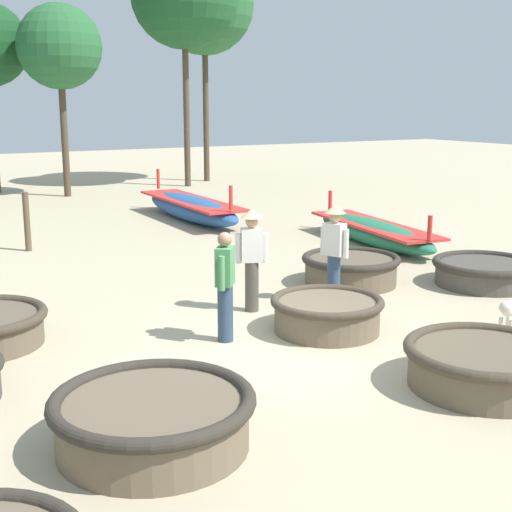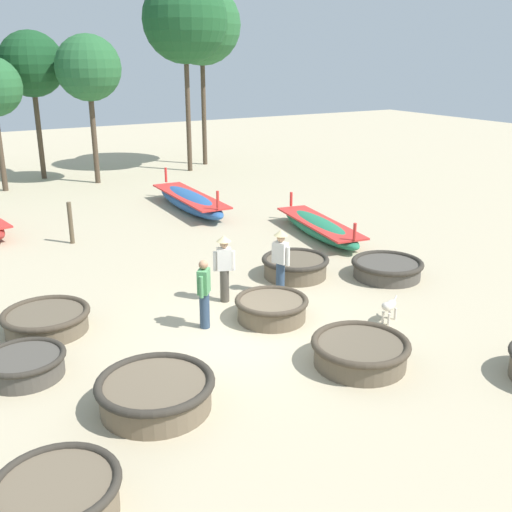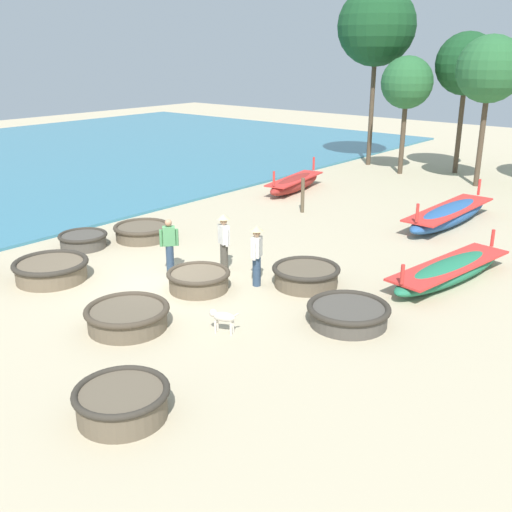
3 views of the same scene
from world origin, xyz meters
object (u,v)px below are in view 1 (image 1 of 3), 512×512
(fisherman_crouching, at_px, (225,284))
(tree_leftmost, at_px, (204,5))
(coracle_tilted, at_px, (153,418))
(long_boat_white_hull, at_px, (373,232))
(fisherman_standing_right, at_px, (334,247))
(coracle_center, at_px, (327,313))
(coracle_nearest, at_px, (485,364))
(coracle_far_right, at_px, (351,268))
(long_boat_blue_hull, at_px, (191,208))
(fisherman_by_coracle, at_px, (252,253))
(dog, at_px, (509,310))
(coracle_upturned, at_px, (485,271))
(tree_right_mid, at_px, (59,47))
(mooring_post_inland, at_px, (27,222))

(fisherman_crouching, distance_m, tree_leftmost, 21.60)
(coracle_tilted, xyz_separation_m, long_boat_white_hull, (8.36, 6.94, -0.01))
(fisherman_standing_right, bearing_deg, coracle_center, -129.41)
(coracle_nearest, xyz_separation_m, coracle_far_right, (1.60, 4.69, 0.01))
(coracle_tilted, xyz_separation_m, long_boat_blue_hull, (6.06, 12.25, 0.05))
(fisherman_by_coracle, height_order, dog, fisherman_by_coracle)
(coracle_far_right, bearing_deg, fisherman_standing_right, -139.98)
(long_boat_blue_hull, bearing_deg, coracle_center, -103.77)
(coracle_center, bearing_deg, long_boat_blue_hull, 76.23)
(fisherman_by_coracle, bearing_deg, coracle_center, -73.08)
(fisherman_crouching, height_order, fisherman_standing_right, fisherman_standing_right)
(coracle_tilted, relative_size, coracle_upturned, 1.05)
(tree_right_mid, bearing_deg, coracle_tilted, -103.00)
(long_boat_white_hull, height_order, fisherman_by_coracle, fisherman_by_coracle)
(fisherman_by_coracle, bearing_deg, coracle_upturned, -8.81)
(coracle_tilted, bearing_deg, coracle_upturned, 20.45)
(long_boat_white_hull, xyz_separation_m, dog, (-2.58, -6.27, 0.07))
(long_boat_white_hull, bearing_deg, dog, -112.37)
(coracle_nearest, height_order, fisherman_standing_right, fisherman_standing_right)
(fisherman_standing_right, height_order, dog, fisherman_standing_right)
(coracle_upturned, bearing_deg, fisherman_standing_right, 172.01)
(coracle_far_right, distance_m, coracle_center, 2.85)
(dog, xyz_separation_m, tree_leftmost, (5.13, 20.49, 6.74))
(dog, xyz_separation_m, mooring_post_inland, (-4.71, 9.54, 0.30))
(fisherman_crouching, height_order, dog, fisherman_crouching)
(coracle_tilted, relative_size, coracle_center, 1.21)
(coracle_tilted, distance_m, coracle_far_right, 6.94)
(coracle_nearest, distance_m, tree_right_mid, 20.28)
(coracle_center, distance_m, long_boat_white_hull, 6.80)
(coracle_upturned, height_order, fisherman_by_coracle, fisherman_by_coracle)
(fisherman_by_coracle, relative_size, fisherman_standing_right, 1.00)
(fisherman_by_coracle, bearing_deg, coracle_tilted, -131.28)
(coracle_nearest, distance_m, fisherman_by_coracle, 4.25)
(fisherman_by_coracle, height_order, tree_right_mid, tree_right_mid)
(fisherman_standing_right, bearing_deg, coracle_far_right, 40.02)
(coracle_center, height_order, tree_leftmost, tree_leftmost)
(long_boat_blue_hull, distance_m, fisherman_crouching, 10.58)
(coracle_upturned, bearing_deg, fisherman_crouching, -175.96)
(fisherman_by_coracle, xyz_separation_m, mooring_post_inland, (-2.07, 6.63, -0.29))
(coracle_far_right, distance_m, coracle_upturned, 2.47)
(long_boat_white_hull, bearing_deg, long_boat_blue_hull, 113.34)
(mooring_post_inland, height_order, tree_leftmost, tree_leftmost)
(coracle_upturned, height_order, long_boat_white_hull, long_boat_white_hull)
(long_boat_blue_hull, bearing_deg, coracle_upturned, -80.23)
(long_boat_white_hull, relative_size, fisherman_crouching, 3.15)
(coracle_center, distance_m, fisherman_standing_right, 1.69)
(fisherman_crouching, bearing_deg, mooring_post_inland, 97.47)
(tree_right_mid, bearing_deg, fisherman_standing_right, -89.51)
(coracle_center, relative_size, mooring_post_inland, 1.25)
(coracle_upturned, xyz_separation_m, fisherman_crouching, (-5.60, -0.40, 0.57))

